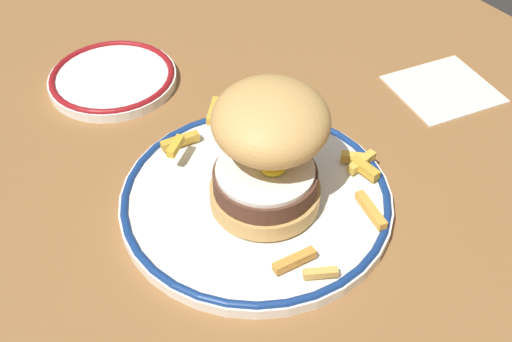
{
  "coord_description": "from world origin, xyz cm",
  "views": [
    {
      "loc": [
        31.45,
        -21.56,
        46.6
      ],
      "look_at": [
        -4.86,
        3.12,
        4.6
      ],
      "focal_mm": 44.38,
      "sensor_mm": 36.0,
      "label": 1
    }
  ],
  "objects_px": {
    "dinner_plate": "(256,198)",
    "burger": "(268,148)",
    "side_plate": "(116,77)",
    "napkin": "(443,88)"
  },
  "relations": [
    {
      "from": "dinner_plate",
      "to": "side_plate",
      "type": "distance_m",
      "value": 0.27
    },
    {
      "from": "dinner_plate",
      "to": "burger",
      "type": "relative_size",
      "value": 1.74
    },
    {
      "from": "dinner_plate",
      "to": "side_plate",
      "type": "height_order",
      "value": "same"
    },
    {
      "from": "side_plate",
      "to": "napkin",
      "type": "xyz_separation_m",
      "value": [
        0.24,
        0.33,
        -0.01
      ]
    },
    {
      "from": "dinner_plate",
      "to": "burger",
      "type": "bearing_deg",
      "value": 56.18
    },
    {
      "from": "napkin",
      "to": "burger",
      "type": "bearing_deg",
      "value": -82.81
    },
    {
      "from": "burger",
      "to": "napkin",
      "type": "xyz_separation_m",
      "value": [
        -0.04,
        0.29,
        -0.07
      ]
    },
    {
      "from": "dinner_plate",
      "to": "napkin",
      "type": "bearing_deg",
      "value": 95.74
    },
    {
      "from": "burger",
      "to": "side_plate",
      "type": "relative_size",
      "value": 0.99
    },
    {
      "from": "dinner_plate",
      "to": "burger",
      "type": "xyz_separation_m",
      "value": [
        0.01,
        0.01,
        0.07
      ]
    }
  ]
}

